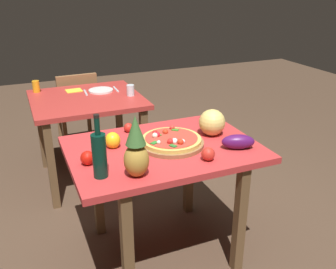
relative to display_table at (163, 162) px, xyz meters
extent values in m
plane|color=#4C3828|center=(0.00, 0.00, -0.67)|extent=(10.00, 10.00, 0.00)
cube|color=brown|center=(-0.36, -0.36, -0.30)|extent=(0.06, 0.06, 0.74)
cube|color=brown|center=(0.36, -0.36, -0.30)|extent=(0.06, 0.06, 0.74)
cube|color=brown|center=(-0.36, 0.36, -0.30)|extent=(0.06, 0.06, 0.74)
cube|color=brown|center=(0.36, 0.36, -0.30)|extent=(0.06, 0.06, 0.74)
cube|color=#BD3030|center=(0.00, 0.00, 0.09)|extent=(1.15, 0.81, 0.04)
cube|color=brown|center=(-0.61, 0.82, -0.30)|extent=(0.06, 0.06, 0.74)
cube|color=brown|center=(0.16, 0.82, -0.30)|extent=(0.06, 0.06, 0.74)
cube|color=brown|center=(-0.61, 1.59, -0.30)|extent=(0.06, 0.06, 0.74)
cube|color=brown|center=(0.16, 1.59, -0.30)|extent=(0.06, 0.06, 0.74)
cube|color=#B3322C|center=(-0.23, 1.20, 0.09)|extent=(0.93, 0.87, 0.04)
cube|color=olive|center=(-0.06, 2.11, -0.47)|extent=(0.04, 0.04, 0.41)
cube|color=olive|center=(-0.39, 2.10, -0.47)|extent=(0.04, 0.04, 0.41)
cube|color=olive|center=(-0.04, 1.78, -0.47)|extent=(0.04, 0.04, 0.41)
cube|color=olive|center=(-0.37, 1.77, -0.47)|extent=(0.04, 0.04, 0.41)
cube|color=olive|center=(-0.22, 1.94, -0.24)|extent=(0.42, 0.42, 0.04)
cube|color=#90603A|center=(-0.21, 1.76, -0.02)|extent=(0.40, 0.06, 0.40)
cylinder|color=olive|center=(0.05, 0.00, 0.12)|extent=(0.40, 0.40, 0.02)
cylinder|color=#DDB955|center=(0.05, 0.00, 0.14)|extent=(0.37, 0.37, 0.02)
cylinder|color=#BE3F30|center=(0.05, 0.00, 0.16)|extent=(0.32, 0.32, 0.00)
sphere|color=red|center=(-0.02, 0.05, 0.17)|extent=(0.04, 0.04, 0.04)
sphere|color=red|center=(0.05, 0.08, 0.17)|extent=(0.04, 0.04, 0.04)
sphere|color=red|center=(0.12, 0.13, 0.17)|extent=(0.03, 0.03, 0.03)
sphere|color=red|center=(-0.02, 0.10, 0.17)|extent=(0.03, 0.03, 0.03)
sphere|color=red|center=(0.07, -0.10, 0.17)|extent=(0.04, 0.04, 0.04)
sphere|color=red|center=(0.02, -0.07, 0.17)|extent=(0.04, 0.04, 0.04)
cube|color=#338636|center=(-0.01, 0.06, 0.16)|extent=(0.05, 0.03, 0.00)
cube|color=#257229|center=(0.01, -0.12, 0.16)|extent=(0.04, 0.05, 0.00)
cube|color=#287F2B|center=(-0.07, -0.04, 0.16)|extent=(0.05, 0.05, 0.00)
cube|color=#388326|center=(0.12, 0.10, 0.16)|extent=(0.05, 0.05, 0.00)
sphere|color=white|center=(0.04, -0.07, 0.17)|extent=(0.03, 0.03, 0.03)
sphere|color=white|center=(-0.05, -0.05, 0.16)|extent=(0.02, 0.02, 0.02)
sphere|color=white|center=(0.09, -0.10, 0.17)|extent=(0.03, 0.03, 0.03)
sphere|color=white|center=(-0.04, 0.05, 0.17)|extent=(0.03, 0.03, 0.03)
sphere|color=white|center=(0.04, -0.08, 0.17)|extent=(0.03, 0.03, 0.03)
cylinder|color=black|center=(-0.44, -0.22, 0.22)|extent=(0.08, 0.08, 0.24)
cylinder|color=black|center=(-0.44, -0.22, 0.39)|extent=(0.03, 0.03, 0.09)
cylinder|color=black|center=(-0.44, -0.22, 0.44)|extent=(0.03, 0.03, 0.02)
ellipsoid|color=#B38835|center=(-0.26, -0.28, 0.20)|extent=(0.13, 0.13, 0.18)
cone|color=#3B672F|center=(-0.26, -0.28, 0.36)|extent=(0.11, 0.11, 0.15)
sphere|color=#E4C969|center=(0.36, 0.05, 0.19)|extent=(0.17, 0.17, 0.17)
ellipsoid|color=yellow|center=(-0.29, 0.11, 0.15)|extent=(0.09, 0.09, 0.10)
ellipsoid|color=#4B1554|center=(0.40, -0.20, 0.15)|extent=(0.22, 0.16, 0.09)
sphere|color=red|center=(-0.47, -0.06, 0.15)|extent=(0.08, 0.08, 0.08)
sphere|color=red|center=(0.16, -0.27, 0.15)|extent=(0.08, 0.08, 0.08)
sphere|color=red|center=(-0.12, 0.31, 0.14)|extent=(0.06, 0.06, 0.06)
cylinder|color=orange|center=(-0.61, 1.54, 0.16)|extent=(0.06, 0.06, 0.10)
cylinder|color=silver|center=(0.14, 1.10, 0.15)|extent=(0.07, 0.07, 0.10)
cylinder|color=white|center=(-0.07, 1.33, 0.11)|extent=(0.22, 0.22, 0.02)
cube|color=silver|center=(-0.21, 1.33, 0.11)|extent=(0.03, 0.18, 0.01)
cube|color=silver|center=(0.07, 1.33, 0.11)|extent=(0.02, 0.18, 0.01)
cube|color=yellow|center=(-0.29, 1.44, 0.11)|extent=(0.15, 0.13, 0.01)
camera|label=1|loc=(-0.78, -1.93, 1.07)|focal=39.97mm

